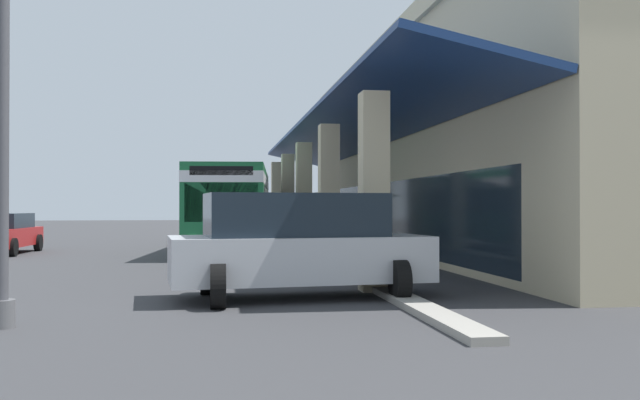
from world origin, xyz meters
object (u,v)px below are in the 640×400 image
Objects in this scene: pedestrian at (278,234)px; potted_palm at (310,230)px; lot_light_pole at (3,6)px; parked_sedan_red at (1,233)px; parked_suv_silver at (298,244)px; transit_bus at (233,203)px.

pedestrian is 15.14m from potted_palm.
potted_palm is at bearing 169.16° from pedestrian.
pedestrian is 0.74× the size of potted_palm.
lot_light_pole is at bearing -32.16° from pedestrian.
parked_sedan_red is at bearing -163.74° from lot_light_pole.
lot_light_pole is at bearing -61.04° from parked_suv_silver.
parked_suv_silver is at bearing -8.40° from potted_palm.
pedestrian is 9.34m from lot_light_pole.
potted_palm is 23.72m from lot_light_pole.
parked_sedan_red is (-13.66, -9.25, -0.27)m from parked_suv_silver.
parked_suv_silver is at bearing 118.96° from lot_light_pole.
pedestrian is 0.21× the size of lot_light_pole.
parked_sedan_red is at bearing -145.89° from parked_suv_silver.
potted_palm is (-14.86, 2.85, -0.40)m from pedestrian.
transit_bus reaches higher than pedestrian.
lot_light_pole reaches higher than pedestrian.
transit_bus reaches higher than parked_suv_silver.
parked_suv_silver is at bearing -0.68° from pedestrian.
transit_bus is 9.26m from pedestrian.
potted_palm is at bearing 161.45° from lot_light_pole.
transit_bus is at bearing -33.51° from potted_palm.
potted_palm reaches higher than parked_sedan_red.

